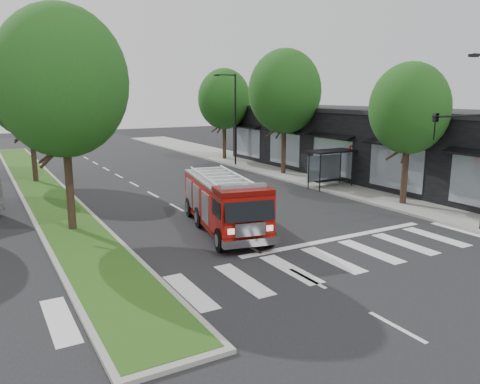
# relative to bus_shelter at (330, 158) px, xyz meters

# --- Properties ---
(ground) EXTENTS (140.00, 140.00, 0.00)m
(ground) POSITION_rel_bus_shelter_xyz_m (-11.20, -8.15, -2.04)
(ground) COLOR black
(ground) RESTS_ON ground
(sidewalk_right) EXTENTS (5.00, 80.00, 0.15)m
(sidewalk_right) POSITION_rel_bus_shelter_xyz_m (1.30, 1.85, -1.96)
(sidewalk_right) COLOR gray
(sidewalk_right) RESTS_ON ground
(median) EXTENTS (3.00, 50.00, 0.15)m
(median) POSITION_rel_bus_shelter_xyz_m (-17.20, 9.85, -1.96)
(median) COLOR gray
(median) RESTS_ON ground
(storefront_row) EXTENTS (8.00, 30.00, 5.00)m
(storefront_row) POSITION_rel_bus_shelter_xyz_m (5.80, 1.85, 0.46)
(storefront_row) COLOR black
(storefront_row) RESTS_ON ground
(bus_shelter) EXTENTS (3.20, 1.60, 2.61)m
(bus_shelter) POSITION_rel_bus_shelter_xyz_m (0.00, 0.00, 0.00)
(bus_shelter) COLOR black
(bus_shelter) RESTS_ON ground
(tree_right_near) EXTENTS (4.40, 4.40, 8.05)m
(tree_right_near) POSITION_rel_bus_shelter_xyz_m (0.30, -6.15, 3.47)
(tree_right_near) COLOR black
(tree_right_near) RESTS_ON ground
(tree_right_mid) EXTENTS (5.60, 5.60, 9.72)m
(tree_right_mid) POSITION_rel_bus_shelter_xyz_m (0.30, 5.85, 4.45)
(tree_right_mid) COLOR black
(tree_right_mid) RESTS_ON ground
(tree_right_far) EXTENTS (5.00, 5.00, 8.73)m
(tree_right_far) POSITION_rel_bus_shelter_xyz_m (0.30, 15.85, 3.80)
(tree_right_far) COLOR black
(tree_right_far) RESTS_ON ground
(tree_median_near) EXTENTS (5.80, 5.80, 10.16)m
(tree_median_near) POSITION_rel_bus_shelter_xyz_m (-17.20, -2.15, 4.77)
(tree_median_near) COLOR black
(tree_median_near) RESTS_ON ground
(tree_median_far) EXTENTS (5.60, 5.60, 9.72)m
(tree_median_far) POSITION_rel_bus_shelter_xyz_m (-17.20, 11.85, 4.45)
(tree_median_far) COLOR black
(tree_median_far) RESTS_ON ground
(streetlight_right_near) EXTENTS (4.08, 0.22, 8.00)m
(streetlight_right_near) POSITION_rel_bus_shelter_xyz_m (-1.59, -11.65, 2.63)
(streetlight_right_near) COLOR black
(streetlight_right_near) RESTS_ON ground
(streetlight_right_far) EXTENTS (2.11, 0.20, 8.00)m
(streetlight_right_far) POSITION_rel_bus_shelter_xyz_m (-0.85, 11.85, 2.44)
(streetlight_right_far) COLOR black
(streetlight_right_far) RESTS_ON ground
(fire_engine) EXTENTS (3.81, 8.06, 2.69)m
(fire_engine) POSITION_rel_bus_shelter_xyz_m (-10.90, -5.42, -0.75)
(fire_engine) COLOR #5A0804
(fire_engine) RESTS_ON ground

